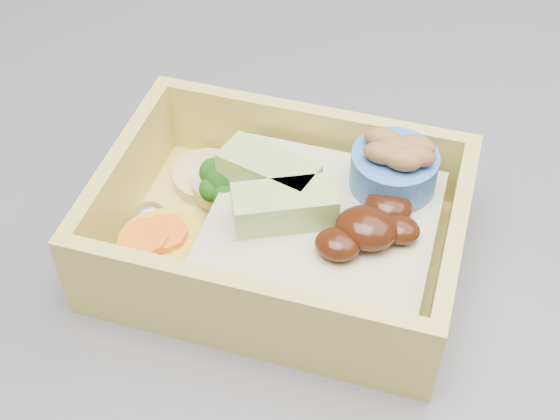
% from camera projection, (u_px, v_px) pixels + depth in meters
% --- Properties ---
extents(bento_box, '(0.19, 0.14, 0.07)m').
position_uv_depth(bento_box, '(292.00, 226.00, 0.40)').
color(bento_box, '#D9C859').
rests_on(bento_box, island).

